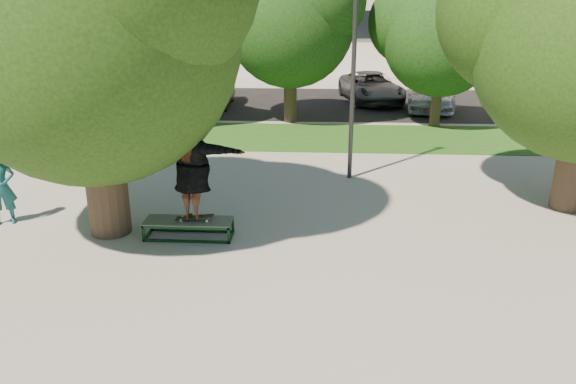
# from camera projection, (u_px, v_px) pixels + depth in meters

# --- Properties ---
(ground) EXTENTS (120.00, 120.00, 0.00)m
(ground) POSITION_uv_depth(u_px,v_px,m) (309.00, 258.00, 10.73)
(ground) COLOR gray
(ground) RESTS_ON ground
(grass_strip) EXTENTS (30.00, 4.00, 0.02)m
(grass_strip) POSITION_uv_depth(u_px,v_px,m) (343.00, 137.00, 19.61)
(grass_strip) COLOR #194614
(grass_strip) RESTS_ON ground
(asphalt_strip) EXTENTS (40.00, 8.00, 0.01)m
(asphalt_strip) POSITION_uv_depth(u_px,v_px,m) (317.00, 103.00, 25.77)
(asphalt_strip) COLOR black
(asphalt_strip) RESTS_ON ground
(tree_left) EXTENTS (6.96, 5.95, 7.12)m
(tree_left) POSITION_uv_depth(u_px,v_px,m) (84.00, 13.00, 10.51)
(tree_left) COLOR #38281E
(tree_left) RESTS_ON ground
(bg_tree_left) EXTENTS (5.28, 4.51, 5.77)m
(bg_tree_left) POSITION_uv_depth(u_px,v_px,m) (135.00, 23.00, 20.24)
(bg_tree_left) COLOR #38281E
(bg_tree_left) RESTS_ON ground
(bg_tree_mid) EXTENTS (5.76, 4.92, 6.24)m
(bg_tree_mid) POSITION_uv_depth(u_px,v_px,m) (288.00, 15.00, 20.80)
(bg_tree_mid) COLOR #38281E
(bg_tree_mid) RESTS_ON ground
(bg_tree_right) EXTENTS (5.04, 4.31, 5.43)m
(bg_tree_right) POSITION_uv_depth(u_px,v_px,m) (440.00, 31.00, 20.20)
(bg_tree_right) COLOR #38281E
(bg_tree_right) RESTS_ON ground
(lamppost) EXTENTS (0.25, 0.15, 6.11)m
(lamppost) POSITION_uv_depth(u_px,v_px,m) (354.00, 61.00, 14.32)
(lamppost) COLOR #2D2D30
(lamppost) RESTS_ON ground
(grind_box) EXTENTS (1.80, 0.60, 0.38)m
(grind_box) POSITION_uv_depth(u_px,v_px,m) (189.00, 228.00, 11.59)
(grind_box) COLOR #103219
(grind_box) RESTS_ON ground
(skater_rig) EXTENTS (2.41, 1.10, 1.97)m
(skater_rig) POSITION_uv_depth(u_px,v_px,m) (192.00, 173.00, 11.18)
(skater_rig) COLOR white
(skater_rig) RESTS_ON grind_box
(bystander) EXTENTS (0.73, 0.63, 1.68)m
(bystander) POSITION_uv_depth(u_px,v_px,m) (1.00, 187.00, 12.07)
(bystander) COLOR #175157
(bystander) RESTS_ON ground
(car_silver_a) EXTENTS (2.15, 4.40, 1.44)m
(car_silver_a) POSITION_uv_depth(u_px,v_px,m) (116.00, 93.00, 24.08)
(car_silver_a) COLOR #A8A8AC
(car_silver_a) RESTS_ON asphalt_strip
(car_dark) EXTENTS (1.51, 4.03, 1.31)m
(car_dark) POSITION_uv_depth(u_px,v_px,m) (214.00, 91.00, 24.80)
(car_dark) COLOR black
(car_dark) RESTS_ON asphalt_strip
(car_grey) EXTENTS (3.07, 5.15, 1.34)m
(car_grey) POSITION_uv_depth(u_px,v_px,m) (371.00, 87.00, 25.88)
(car_grey) COLOR #56565A
(car_grey) RESTS_ON asphalt_strip
(car_silver_b) EXTENTS (2.58, 4.92, 1.36)m
(car_silver_b) POSITION_uv_depth(u_px,v_px,m) (430.00, 92.00, 24.48)
(car_silver_b) COLOR silver
(car_silver_b) RESTS_ON asphalt_strip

